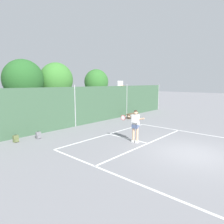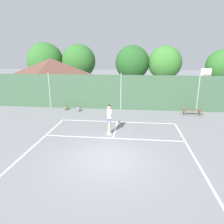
{
  "view_description": "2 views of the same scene",
  "coord_description": "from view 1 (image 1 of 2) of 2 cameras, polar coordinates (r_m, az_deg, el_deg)",
  "views": [
    {
      "loc": [
        -9.33,
        -3.13,
        3.39
      ],
      "look_at": [
        -0.11,
        5.1,
        1.53
      ],
      "focal_mm": 31.7,
      "sensor_mm": 36.0,
      "label": 1
    },
    {
      "loc": [
        1.16,
        -8.31,
        4.68
      ],
      "look_at": [
        -0.35,
        5.18,
        0.83
      ],
      "focal_mm": 32.14,
      "sensor_mm": 36.0,
      "label": 2
    }
  ],
  "objects": [
    {
      "name": "backpack_grey",
      "position": [
        12.92,
        -20.46,
        -6.33
      ],
      "size": [
        0.29,
        0.26,
        0.46
      ],
      "color": "slate",
      "rests_on": "ground"
    },
    {
      "name": "basketball_hoop",
      "position": [
        21.79,
        2.31,
        5.7
      ],
      "size": [
        0.9,
        0.67,
        3.55
      ],
      "color": "#9E9EA3",
      "rests_on": "ground"
    },
    {
      "name": "chainlink_fence",
      "position": [
        15.42,
        -10.63,
        1.48
      ],
      "size": [
        26.09,
        0.09,
        3.21
      ],
      "color": "#38563D",
      "rests_on": "ground"
    },
    {
      "name": "backpack_olive",
      "position": [
        12.64,
        -25.98,
        -6.98
      ],
      "size": [
        0.29,
        0.25,
        0.46
      ],
      "color": "#566038",
      "rests_on": "ground"
    },
    {
      "name": "courtside_bench",
      "position": [
        18.92,
        5.88,
        -0.71
      ],
      "size": [
        1.6,
        0.36,
        0.48
      ],
      "color": "brown",
      "rests_on": "ground"
    },
    {
      "name": "tennis_player",
      "position": [
        11.24,
        6.71,
        -3.21
      ],
      "size": [
        0.39,
        1.42,
        1.85
      ],
      "color": "silver",
      "rests_on": "ground"
    },
    {
      "name": "ground_plane",
      "position": [
        10.41,
        22.28,
        -11.11
      ],
      "size": [
        120.0,
        120.0,
        0.0
      ],
      "primitive_type": "plane",
      "color": "gray"
    },
    {
      "name": "tennis_ball",
      "position": [
        12.94,
        6.17,
        -6.54
      ],
      "size": [
        0.07,
        0.07,
        0.07
      ],
      "primitive_type": "sphere",
      "color": "#CCE033",
      "rests_on": "ground"
    },
    {
      "name": "court_markings",
      "position": [
        10.62,
        18.94,
        -10.52
      ],
      "size": [
        8.3,
        11.1,
        0.01
      ],
      "color": "white",
      "rests_on": "ground"
    }
  ]
}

